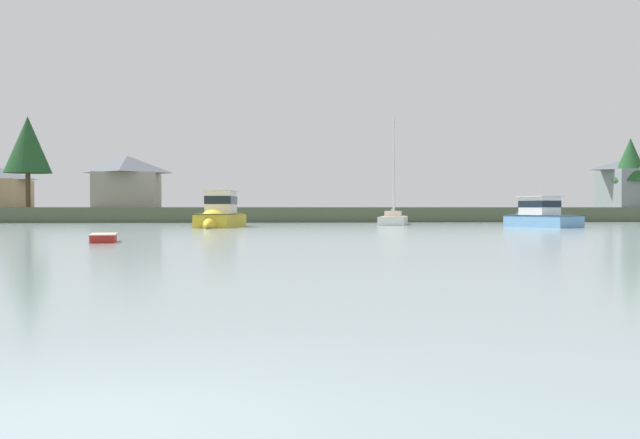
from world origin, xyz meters
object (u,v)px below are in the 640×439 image
(cruiser_yellow, at_px, (219,219))
(cruiser_skyblue, at_px, (536,219))
(dinghy_red, at_px, (104,239))
(sailboat_white, at_px, (393,222))

(cruiser_yellow, relative_size, cruiser_skyblue, 1.27)
(dinghy_red, xyz_separation_m, cruiser_skyblue, (31.05, 24.73, 0.51))
(dinghy_red, relative_size, cruiser_yellow, 0.28)
(sailboat_white, height_order, cruiser_skyblue, sailboat_white)
(sailboat_white, relative_size, cruiser_skyblue, 1.31)
(dinghy_red, height_order, cruiser_skyblue, cruiser_skyblue)
(cruiser_yellow, bearing_deg, sailboat_white, 25.53)
(sailboat_white, distance_m, dinghy_red, 40.04)
(cruiser_yellow, height_order, cruiser_skyblue, cruiser_yellow)
(cruiser_skyblue, bearing_deg, dinghy_red, -141.46)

